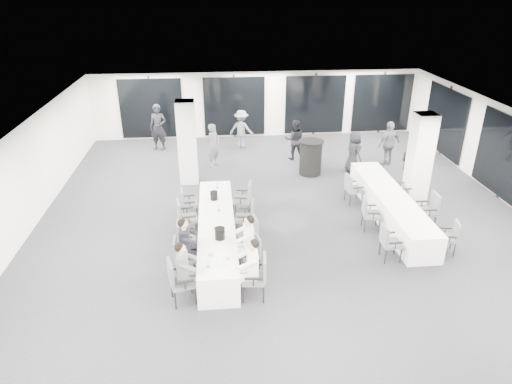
% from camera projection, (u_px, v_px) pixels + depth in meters
% --- Properties ---
extents(room, '(14.04, 16.04, 2.84)m').
position_uv_depth(room, '(310.00, 162.00, 13.47)').
color(room, '#232227').
rests_on(room, ground).
extents(column_left, '(0.60, 0.60, 2.80)m').
position_uv_depth(column_left, '(187.00, 143.00, 15.03)').
color(column_left, silver).
rests_on(column_left, floor).
extents(column_right, '(0.60, 0.60, 2.80)m').
position_uv_depth(column_right, '(420.00, 159.00, 13.64)').
color(column_right, silver).
rests_on(column_right, floor).
extents(banquet_table_main, '(0.90, 5.00, 0.75)m').
position_uv_depth(banquet_table_main, '(217.00, 234.00, 11.66)').
color(banquet_table_main, white).
rests_on(banquet_table_main, floor).
extents(banquet_table_side, '(0.90, 5.00, 0.75)m').
position_uv_depth(banquet_table_side, '(390.00, 206.00, 13.09)').
color(banquet_table_side, white).
rests_on(banquet_table_side, floor).
extents(cocktail_table, '(0.88, 0.88, 1.23)m').
position_uv_depth(cocktail_table, '(311.00, 157.00, 15.99)').
color(cocktail_table, black).
rests_on(cocktail_table, floor).
extents(chair_main_left_near, '(0.62, 0.65, 1.02)m').
position_uv_depth(chair_main_left_near, '(178.00, 279.00, 9.55)').
color(chair_main_left_near, '#4D4F54').
rests_on(chair_main_left_near, floor).
extents(chair_main_left_second, '(0.47, 0.53, 0.93)m').
position_uv_depth(chair_main_left_second, '(181.00, 254.00, 10.52)').
color(chair_main_left_second, '#4D4F54').
rests_on(chair_main_left_second, floor).
extents(chair_main_left_mid, '(0.44, 0.50, 0.87)m').
position_uv_depth(chair_main_left_mid, '(184.00, 235.00, 11.35)').
color(chair_main_left_mid, '#4D4F54').
rests_on(chair_main_left_mid, floor).
extents(chair_main_left_fourth, '(0.58, 0.62, 1.01)m').
position_uv_depth(chair_main_left_fourth, '(185.00, 216.00, 12.13)').
color(chair_main_left_fourth, '#4D4F54').
rests_on(chair_main_left_fourth, floor).
extents(chair_main_left_far, '(0.47, 0.52, 0.88)m').
position_uv_depth(chair_main_left_far, '(187.00, 201.00, 13.07)').
color(chair_main_left_far, '#4D4F54').
rests_on(chair_main_left_far, floor).
extents(chair_main_right_near, '(0.56, 0.61, 1.01)m').
position_uv_depth(chair_main_right_near, '(258.00, 275.00, 9.70)').
color(chair_main_right_near, '#4D4F54').
rests_on(chair_main_right_near, floor).
extents(chair_main_right_second, '(0.52, 0.55, 0.88)m').
position_uv_depth(chair_main_right_second, '(253.00, 251.00, 10.69)').
color(chair_main_right_second, '#4D4F54').
rests_on(chair_main_right_second, floor).
extents(chair_main_right_mid, '(0.54, 0.58, 0.94)m').
position_uv_depth(chair_main_right_mid, '(250.00, 233.00, 11.38)').
color(chair_main_right_mid, '#4D4F54').
rests_on(chair_main_right_mid, floor).
extents(chair_main_right_fourth, '(0.56, 0.60, 0.96)m').
position_uv_depth(chair_main_right_fourth, '(247.00, 215.00, 12.20)').
color(chair_main_right_fourth, '#4D4F54').
rests_on(chair_main_right_fourth, floor).
extents(chair_main_right_far, '(0.60, 0.64, 1.02)m').
position_uv_depth(chair_main_right_far, '(245.00, 197.00, 13.17)').
color(chair_main_right_far, '#4D4F54').
rests_on(chair_main_right_far, floor).
extents(chair_side_left_near, '(0.47, 0.53, 0.92)m').
position_uv_depth(chair_side_left_near, '(389.00, 241.00, 11.07)').
color(chair_side_left_near, '#4D4F54').
rests_on(chair_side_left_near, floor).
extents(chair_side_left_mid, '(0.52, 0.57, 0.93)m').
position_uv_depth(chair_side_left_mid, '(369.00, 212.00, 12.43)').
color(chair_side_left_mid, '#4D4F54').
rests_on(chair_side_left_mid, floor).
extents(chair_side_left_far, '(0.53, 0.57, 0.93)m').
position_uv_depth(chair_side_left_far, '(352.00, 187.00, 13.90)').
color(chair_side_left_far, '#4D4F54').
rests_on(chair_side_left_far, floor).
extents(chair_side_right_near, '(0.53, 0.55, 0.86)m').
position_uv_depth(chair_side_right_near, '(451.00, 235.00, 11.36)').
color(chair_side_right_near, '#4D4F54').
rests_on(chair_side_right_near, floor).
extents(chair_side_right_mid, '(0.53, 0.59, 1.02)m').
position_uv_depth(chair_side_right_mid, '(429.00, 208.00, 12.50)').
color(chair_side_right_mid, '#4D4F54').
rests_on(chair_side_right_mid, floor).
extents(chair_side_right_far, '(0.45, 0.50, 0.88)m').
position_uv_depth(chair_side_right_far, '(406.00, 188.00, 13.93)').
color(chair_side_right_far, '#4D4F54').
rests_on(chair_side_right_far, floor).
extents(seated_guest_a, '(0.50, 0.38, 1.44)m').
position_uv_depth(seated_guest_a, '(186.00, 269.00, 9.48)').
color(seated_guest_a, '#56585E').
rests_on(seated_guest_a, floor).
extents(seated_guest_b, '(0.50, 0.38, 1.44)m').
position_uv_depth(seated_guest_b, '(188.00, 243.00, 10.42)').
color(seated_guest_b, black).
rests_on(seated_guest_b, floor).
extents(seated_guest_c, '(0.50, 0.38, 1.44)m').
position_uv_depth(seated_guest_c, '(250.00, 266.00, 9.59)').
color(seated_guest_c, white).
rests_on(seated_guest_c, floor).
extents(seated_guest_d, '(0.50, 0.38, 1.44)m').
position_uv_depth(seated_guest_d, '(246.00, 240.00, 10.53)').
color(seated_guest_d, white).
rests_on(seated_guest_d, floor).
extents(standing_guest_a, '(0.81, 0.85, 1.82)m').
position_uv_depth(standing_guest_a, '(214.00, 143.00, 16.54)').
color(standing_guest_a, '#56585E').
rests_on(standing_guest_a, floor).
extents(standing_guest_b, '(0.88, 0.58, 1.75)m').
position_uv_depth(standing_guest_b, '(295.00, 137.00, 17.23)').
color(standing_guest_b, black).
rests_on(standing_guest_b, floor).
extents(standing_guest_c, '(1.27, 0.96, 1.76)m').
position_uv_depth(standing_guest_c, '(241.00, 127.00, 18.42)').
color(standing_guest_c, '#56585E').
rests_on(standing_guest_c, floor).
extents(standing_guest_d, '(1.27, 1.01, 1.89)m').
position_uv_depth(standing_guest_d, '(389.00, 141.00, 16.61)').
color(standing_guest_d, '#56585E').
rests_on(standing_guest_d, floor).
extents(standing_guest_e, '(0.72, 0.93, 1.70)m').
position_uv_depth(standing_guest_e, '(354.00, 149.00, 16.06)').
color(standing_guest_e, black).
rests_on(standing_guest_e, floor).
extents(standing_guest_g, '(0.87, 0.75, 2.10)m').
position_uv_depth(standing_guest_g, '(158.00, 124.00, 18.12)').
color(standing_guest_g, black).
rests_on(standing_guest_g, floor).
extents(standing_guest_h, '(0.77, 1.04, 1.94)m').
position_uv_depth(standing_guest_h, '(412.00, 160.00, 14.75)').
color(standing_guest_h, black).
rests_on(standing_guest_h, floor).
extents(ice_bucket_near, '(0.25, 0.25, 0.28)m').
position_uv_depth(ice_bucket_near, '(220.00, 233.00, 10.66)').
color(ice_bucket_near, black).
rests_on(ice_bucket_near, banquet_table_main).
extents(ice_bucket_far, '(0.21, 0.21, 0.24)m').
position_uv_depth(ice_bucket_far, '(214.00, 196.00, 12.57)').
color(ice_bucket_far, black).
rests_on(ice_bucket_far, banquet_table_main).
extents(water_bottle_a, '(0.07, 0.07, 0.21)m').
position_uv_depth(water_bottle_a, '(208.00, 265.00, 9.54)').
color(water_bottle_a, silver).
rests_on(water_bottle_a, banquet_table_main).
extents(water_bottle_b, '(0.07, 0.07, 0.22)m').
position_uv_depth(water_bottle_b, '(219.00, 209.00, 11.85)').
color(water_bottle_b, silver).
rests_on(water_bottle_b, banquet_table_main).
extents(water_bottle_c, '(0.07, 0.07, 0.21)m').
position_uv_depth(water_bottle_c, '(217.00, 187.00, 13.13)').
color(water_bottle_c, silver).
rests_on(water_bottle_c, banquet_table_main).
extents(plate_a, '(0.18, 0.18, 0.03)m').
position_uv_depth(plate_a, '(211.00, 255.00, 10.05)').
color(plate_a, white).
rests_on(plate_a, banquet_table_main).
extents(plate_b, '(0.18, 0.18, 0.03)m').
position_uv_depth(plate_b, '(227.00, 259.00, 9.90)').
color(plate_b, white).
rests_on(plate_b, banquet_table_main).
extents(plate_c, '(0.20, 0.20, 0.03)m').
position_uv_depth(plate_c, '(216.00, 227.00, 11.17)').
color(plate_c, white).
rests_on(plate_c, banquet_table_main).
extents(wine_glass, '(0.08, 0.08, 0.20)m').
position_uv_depth(wine_glass, '(225.00, 260.00, 9.63)').
color(wine_glass, silver).
rests_on(wine_glass, banquet_table_main).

